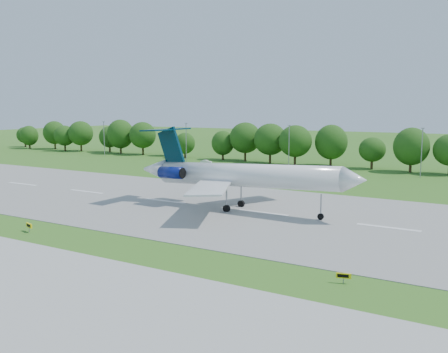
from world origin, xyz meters
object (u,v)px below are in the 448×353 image
Objects in this scene: taxi_sign_left at (29,226)px; service_vehicle_a at (206,162)px; service_vehicle_b at (308,172)px; airliner at (235,174)px.

taxi_sign_left is 0.49× the size of service_vehicle_a.
airliner is at bearing 167.40° from service_vehicle_b.
service_vehicle_a is at bearing 127.81° from airliner.
taxi_sign_left is (-17.15, -27.73, -5.20)m from airliner.
airliner is at bearing 75.83° from taxi_sign_left.
airliner is 12.00× the size of service_vehicle_a.
taxi_sign_left is 0.54× the size of service_vehicle_b.
service_vehicle_a reaches higher than service_vehicle_b.
airliner is at bearing -164.00° from service_vehicle_a.
taxi_sign_left is at bearing -120.60° from airliner.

